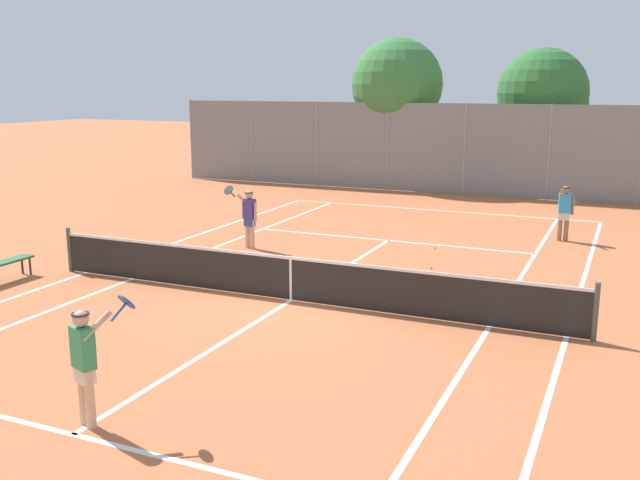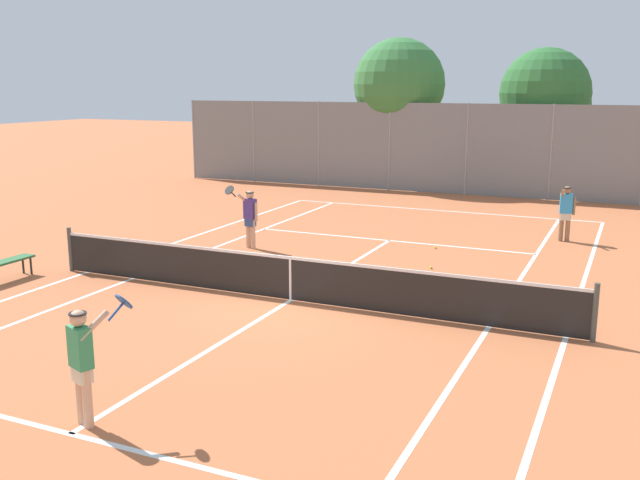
% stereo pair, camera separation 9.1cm
% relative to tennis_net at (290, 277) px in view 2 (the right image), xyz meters
% --- Properties ---
extents(ground_plane, '(120.00, 120.00, 0.00)m').
position_rel_tennis_net_xyz_m(ground_plane, '(0.00, 0.00, -0.51)').
color(ground_plane, '#BC663D').
extents(court_line_markings, '(11.10, 23.90, 0.01)m').
position_rel_tennis_net_xyz_m(court_line_markings, '(0.00, 0.00, -0.51)').
color(court_line_markings, white).
rests_on(court_line_markings, ground).
extents(tennis_net, '(12.00, 0.10, 1.07)m').
position_rel_tennis_net_xyz_m(tennis_net, '(0.00, 0.00, 0.00)').
color(tennis_net, '#474C47').
rests_on(tennis_net, ground).
extents(player_near_side, '(0.84, 0.69, 1.77)m').
position_rel_tennis_net_xyz_m(player_near_side, '(0.01, -6.10, 0.42)').
color(player_near_side, '#D8A884').
rests_on(player_near_side, ground).
extents(player_far_left, '(0.78, 0.71, 1.77)m').
position_rel_tennis_net_xyz_m(player_far_left, '(-3.19, 3.90, 0.42)').
color(player_far_left, '#D8A884').
rests_on(player_far_left, ground).
extents(player_far_right, '(0.44, 0.52, 1.60)m').
position_rel_tennis_net_xyz_m(player_far_right, '(4.62, 8.41, 0.40)').
color(player_far_right, '#936B4C').
rests_on(player_far_right, ground).
extents(loose_tennis_ball_0, '(0.07, 0.07, 0.07)m').
position_rel_tennis_net_xyz_m(loose_tennis_ball_0, '(1.98, 3.76, -0.48)').
color(loose_tennis_ball_0, '#D1DB33').
rests_on(loose_tennis_ball_0, ground).
extents(loose_tennis_ball_1, '(0.07, 0.07, 0.07)m').
position_rel_tennis_net_xyz_m(loose_tennis_ball_1, '(1.49, 5.95, -0.48)').
color(loose_tennis_ball_1, '#D1DB33').
rests_on(loose_tennis_ball_1, ground).
extents(courtside_bench, '(0.36, 1.50, 0.47)m').
position_rel_tennis_net_xyz_m(courtside_bench, '(-6.70, -1.30, -0.10)').
color(courtside_bench, '#2D6638').
rests_on(courtside_bench, ground).
extents(back_fence, '(26.30, 0.08, 3.70)m').
position_rel_tennis_net_xyz_m(back_fence, '(-0.00, 15.93, 1.34)').
color(back_fence, gray).
rests_on(back_fence, ground).
extents(tree_behind_left, '(3.97, 3.97, 6.41)m').
position_rel_tennis_net_xyz_m(tree_behind_left, '(-3.50, 17.48, 3.80)').
color(tree_behind_left, brown).
rests_on(tree_behind_left, ground).
extents(tree_behind_right, '(3.67, 3.67, 5.91)m').
position_rel_tennis_net_xyz_m(tree_behind_right, '(2.77, 18.20, 3.44)').
color(tree_behind_right, brown).
rests_on(tree_behind_right, ground).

